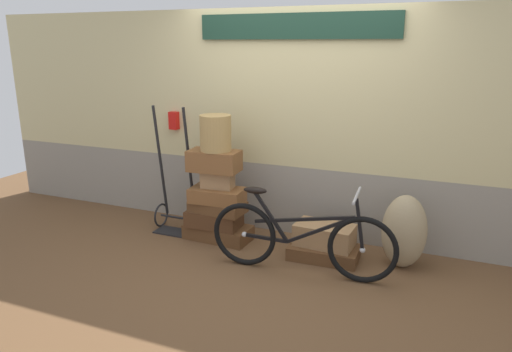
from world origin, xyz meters
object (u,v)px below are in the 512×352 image
(suitcase_5, at_px, (214,161))
(wicker_basket, at_px, (216,133))
(suitcase_4, at_px, (218,179))
(bicycle, at_px, (300,239))
(suitcase_1, at_px, (214,218))
(suitcase_3, at_px, (217,195))
(suitcase_6, at_px, (324,252))
(luggage_trolley, at_px, (176,201))
(suitcase_7, at_px, (325,235))
(suitcase_2, at_px, (218,207))
(burlap_sack, at_px, (404,232))
(suitcase_0, at_px, (218,232))

(suitcase_5, distance_m, wicker_basket, 0.29)
(suitcase_4, distance_m, bicycle, 1.16)
(suitcase_1, xyz_separation_m, suitcase_3, (0.05, -0.01, 0.27))
(suitcase_1, bearing_deg, suitcase_6, -2.73)
(suitcase_6, bearing_deg, luggage_trolley, 175.02)
(suitcase_4, height_order, suitcase_7, suitcase_4)
(suitcase_1, relative_size, suitcase_2, 0.99)
(wicker_basket, bearing_deg, bicycle, -21.33)
(suitcase_6, xyz_separation_m, luggage_trolley, (-1.72, 0.10, 0.27))
(suitcase_3, xyz_separation_m, suitcase_4, (-0.00, 0.02, 0.16))
(suitcase_7, xyz_separation_m, burlap_sack, (0.73, 0.09, 0.12))
(suitcase_3, bearing_deg, burlap_sack, -0.45)
(suitcase_0, relative_size, burlap_sack, 1.01)
(luggage_trolley, bearing_deg, suitcase_1, -9.15)
(suitcase_0, distance_m, suitcase_1, 0.17)
(suitcase_4, height_order, burlap_sack, suitcase_4)
(suitcase_0, xyz_separation_m, suitcase_2, (0.02, -0.03, 0.30))
(suitcase_0, bearing_deg, suitcase_3, -62.08)
(suitcase_0, distance_m, suitcase_4, 0.59)
(suitcase_7, bearing_deg, bicycle, -102.41)
(suitcase_0, height_order, suitcase_3, suitcase_3)
(suitcase_3, distance_m, suitcase_6, 1.24)
(suitcase_7, relative_size, burlap_sack, 0.80)
(burlap_sack, bearing_deg, suitcase_6, -170.68)
(wicker_basket, bearing_deg, luggage_trolley, 172.88)
(bicycle, bearing_deg, suitcase_6, 71.48)
(suitcase_5, relative_size, bicycle, 0.31)
(suitcase_4, height_order, bicycle, bicycle)
(burlap_sack, bearing_deg, suitcase_7, -173.24)
(suitcase_2, distance_m, burlap_sack, 1.88)
(suitcase_0, xyz_separation_m, suitcase_4, (0.02, -0.02, 0.59))
(suitcase_4, distance_m, luggage_trolley, 0.66)
(suitcase_4, bearing_deg, suitcase_6, -7.23)
(suitcase_7, bearing_deg, suitcase_5, -175.60)
(suitcase_2, bearing_deg, suitcase_7, 4.97)
(wicker_basket, bearing_deg, burlap_sack, 2.70)
(luggage_trolley, xyz_separation_m, bicycle, (1.60, -0.48, -0.00))
(suitcase_0, bearing_deg, burlap_sack, 5.61)
(suitcase_1, height_order, suitcase_3, suitcase_3)
(suitcase_1, xyz_separation_m, burlap_sack, (1.92, 0.10, 0.11))
(suitcase_6, relative_size, luggage_trolley, 0.48)
(suitcase_2, bearing_deg, burlap_sack, 7.20)
(suitcase_0, distance_m, suitcase_2, 0.30)
(suitcase_0, bearing_deg, suitcase_5, -124.40)
(suitcase_4, relative_size, suitcase_6, 0.49)
(suitcase_0, distance_m, wicker_basket, 1.08)
(suitcase_5, bearing_deg, suitcase_2, -21.25)
(suitcase_0, height_order, suitcase_7, suitcase_7)
(suitcase_0, distance_m, bicycle, 1.16)
(suitcase_0, height_order, suitcase_5, suitcase_5)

